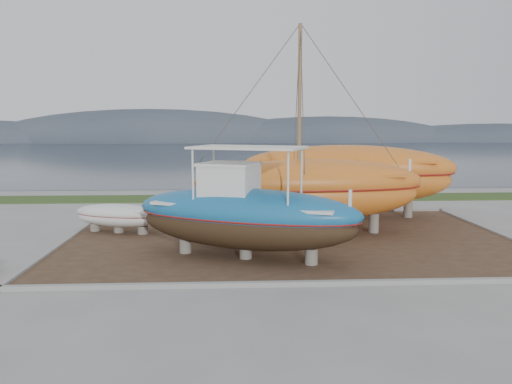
{
  "coord_description": "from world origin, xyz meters",
  "views": [
    {
      "loc": [
        -2.38,
        -16.27,
        4.76
      ],
      "look_at": [
        -1.36,
        4.0,
        2.0
      ],
      "focal_mm": 35.0,
      "sensor_mm": 36.0,
      "label": 1
    }
  ],
  "objects_px": {
    "blue_caique": "(245,203)",
    "white_dinghy": "(118,219)",
    "orange_sailboat": "(311,132)",
    "orange_bare_hull": "(346,182)"
  },
  "relations": [
    {
      "from": "blue_caique",
      "to": "white_dinghy",
      "type": "distance_m",
      "value": 7.21
    },
    {
      "from": "orange_sailboat",
      "to": "orange_bare_hull",
      "type": "bearing_deg",
      "value": 56.02
    },
    {
      "from": "blue_caique",
      "to": "orange_sailboat",
      "type": "xyz_separation_m",
      "value": [
        2.87,
        3.81,
        2.42
      ]
    },
    {
      "from": "orange_sailboat",
      "to": "blue_caique",
      "type": "bearing_deg",
      "value": -129.7
    },
    {
      "from": "white_dinghy",
      "to": "orange_bare_hull",
      "type": "height_order",
      "value": "orange_bare_hull"
    },
    {
      "from": "blue_caique",
      "to": "orange_bare_hull",
      "type": "relative_size",
      "value": 0.76
    },
    {
      "from": "blue_caique",
      "to": "orange_sailboat",
      "type": "height_order",
      "value": "orange_sailboat"
    },
    {
      "from": "white_dinghy",
      "to": "orange_sailboat",
      "type": "distance_m",
      "value": 9.16
    },
    {
      "from": "blue_caique",
      "to": "white_dinghy",
      "type": "xyz_separation_m",
      "value": [
        -5.43,
        4.54,
        -1.37
      ]
    },
    {
      "from": "blue_caique",
      "to": "orange_bare_hull",
      "type": "xyz_separation_m",
      "value": [
        5.41,
        7.99,
        -0.2
      ]
    }
  ]
}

